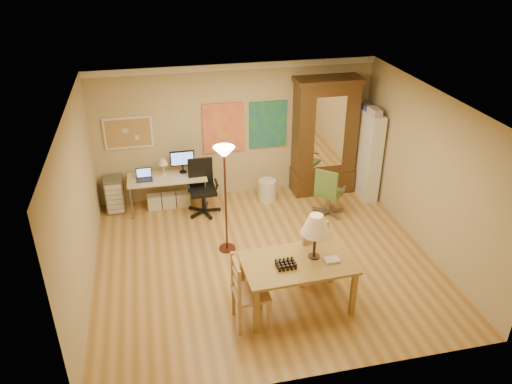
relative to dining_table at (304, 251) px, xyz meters
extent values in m
plane|color=#9F7038|center=(-0.29, 1.16, -0.92)|extent=(5.50, 5.50, 0.00)
cube|color=white|center=(-0.29, 3.62, 1.72)|extent=(5.50, 0.08, 0.12)
cube|color=tan|center=(-2.34, 3.63, 0.58)|extent=(0.90, 0.04, 0.62)
cube|color=yellow|center=(-0.54, 3.63, 0.53)|extent=(0.80, 0.04, 1.00)
cube|color=#225B8B|center=(0.36, 3.63, 0.53)|extent=(0.75, 0.04, 0.95)
cube|color=olive|center=(-0.09, -0.02, -0.17)|extent=(1.59, 0.99, 0.04)
cube|color=olive|center=(-0.78, -0.44, -0.56)|extent=(0.08, 0.08, 0.73)
cube|color=olive|center=(0.62, -0.38, -0.56)|extent=(0.08, 0.08, 0.73)
cube|color=olive|center=(-0.81, 0.35, -0.56)|extent=(0.08, 0.08, 0.73)
cube|color=olive|center=(0.59, 0.40, -0.56)|extent=(0.08, 0.08, 0.73)
cylinder|color=black|center=(0.16, 0.04, -0.14)|extent=(0.17, 0.17, 0.02)
cylinder|color=black|center=(0.16, 0.04, 0.06)|extent=(0.04, 0.04, 0.41)
cone|color=#FFE1C7|center=(0.16, 0.04, 0.39)|extent=(0.41, 0.41, 0.29)
cube|color=beige|center=(0.38, -0.10, -0.13)|extent=(0.21, 0.16, 0.03)
cube|color=black|center=(-0.29, -0.10, -0.11)|extent=(0.30, 0.24, 0.08)
cube|color=#A97A4D|center=(0.24, 0.61, -0.43)|extent=(0.61, 0.60, 0.04)
cube|color=#A97A4D|center=(0.37, 0.87, -0.69)|extent=(0.06, 0.06, 0.47)
cube|color=#A97A4D|center=(-0.02, 0.73, -0.69)|extent=(0.06, 0.06, 0.47)
cube|color=#A97A4D|center=(0.51, 0.50, -0.69)|extent=(0.06, 0.06, 0.47)
cube|color=#A97A4D|center=(0.11, 0.36, -0.69)|extent=(0.06, 0.06, 0.47)
cube|color=#A97A4D|center=(0.51, 0.50, -0.15)|extent=(0.06, 0.06, 0.55)
cube|color=#A97A4D|center=(0.11, 0.36, -0.15)|extent=(0.06, 0.06, 0.55)
cube|color=#A97A4D|center=(0.31, 0.43, -0.10)|extent=(0.40, 0.17, 0.06)
cube|color=#A97A4D|center=(-0.81, -0.22, -0.42)|extent=(0.49, 0.51, 0.04)
cube|color=#A97A4D|center=(-0.60, -0.42, -0.68)|extent=(0.05, 0.05, 0.48)
cube|color=#A97A4D|center=(-0.61, 0.00, -0.68)|extent=(0.05, 0.05, 0.48)
cube|color=#A97A4D|center=(-1.00, -0.44, -0.68)|extent=(0.05, 0.05, 0.48)
cube|color=#A97A4D|center=(-1.02, -0.01, -0.68)|extent=(0.05, 0.05, 0.48)
cube|color=#A97A4D|center=(-1.00, -0.44, -0.14)|extent=(0.05, 0.05, 0.56)
cube|color=#A97A4D|center=(-1.02, -0.01, -0.14)|extent=(0.05, 0.05, 0.56)
cube|color=#A97A4D|center=(-1.01, -0.22, -0.08)|extent=(0.05, 0.43, 0.06)
cylinder|color=#45251B|center=(-0.84, 1.62, -0.91)|extent=(0.28, 0.28, 0.03)
cylinder|color=#45251B|center=(-0.84, 1.62, -0.01)|extent=(0.04, 0.04, 1.79)
cone|color=#FFE0A5|center=(-0.84, 1.62, 0.90)|extent=(0.34, 0.34, 0.14)
cube|color=beige|center=(-1.71, 3.28, -0.26)|extent=(1.49, 0.65, 0.03)
cylinder|color=slate|center=(-2.41, 3.00, -0.60)|extent=(0.03, 0.03, 0.65)
cylinder|color=slate|center=(-1.01, 3.00, -0.60)|extent=(0.03, 0.03, 0.65)
cylinder|color=slate|center=(-2.41, 3.56, -0.60)|extent=(0.03, 0.03, 0.65)
cylinder|color=slate|center=(-1.01, 3.56, -0.60)|extent=(0.03, 0.03, 0.65)
cube|color=black|center=(-2.13, 3.23, -0.24)|extent=(0.30, 0.21, 0.01)
cube|color=black|center=(-2.13, 3.38, -0.14)|extent=(0.30, 0.05, 0.19)
cube|color=black|center=(-1.39, 3.42, 0.06)|extent=(0.47, 0.04, 0.30)
cone|color=#FFE1C7|center=(-1.76, 3.37, 0.04)|extent=(0.19, 0.19, 0.11)
cube|color=beige|center=(-1.85, 3.14, -0.24)|extent=(0.23, 0.30, 0.01)
cube|color=maroon|center=(-1.20, 3.23, -0.19)|extent=(0.21, 0.15, 0.11)
cube|color=white|center=(-1.99, 3.33, -0.78)|extent=(0.26, 0.22, 0.28)
cube|color=white|center=(-1.71, 3.33, -0.78)|extent=(0.26, 0.22, 0.28)
cube|color=silver|center=(-1.43, 3.33, -0.78)|extent=(0.26, 0.22, 0.28)
cylinder|color=black|center=(-1.07, 2.93, -0.67)|extent=(0.06, 0.06, 0.41)
cube|color=black|center=(-1.07, 2.93, -0.43)|extent=(0.50, 0.48, 0.07)
cube|color=black|center=(-1.08, 3.16, -0.13)|extent=(0.47, 0.06, 0.53)
cube|color=black|center=(-1.34, 2.93, -0.29)|extent=(0.04, 0.31, 0.03)
cube|color=black|center=(-0.81, 2.94, -0.29)|extent=(0.04, 0.31, 0.03)
cylinder|color=slate|center=(1.27, 2.40, -0.69)|extent=(0.06, 0.06, 0.38)
cube|color=#566D31|center=(1.27, 2.40, -0.47)|extent=(0.63, 0.63, 0.07)
cube|color=#566D31|center=(1.13, 2.25, -0.18)|extent=(0.36, 0.33, 0.50)
cube|color=slate|center=(1.46, 2.23, -0.33)|extent=(0.22, 0.24, 0.03)
cube|color=slate|center=(1.09, 2.57, -0.33)|extent=(0.22, 0.24, 0.03)
cube|color=slate|center=(-2.73, 3.43, -0.58)|extent=(0.34, 0.39, 0.69)
cube|color=silver|center=(-2.73, 3.22, -0.58)|extent=(0.30, 0.02, 0.59)
cube|color=#3A1F0F|center=(1.47, 3.40, 0.23)|extent=(1.21, 0.55, 2.32)
cube|color=#3A1F0F|center=(1.47, 3.40, -0.68)|extent=(1.26, 0.60, 0.46)
cube|color=white|center=(1.47, 3.12, 0.45)|extent=(0.61, 0.01, 1.43)
cube|color=#3A1F0F|center=(1.47, 3.40, 1.42)|extent=(1.30, 0.62, 0.09)
cube|color=white|center=(2.26, 2.96, -0.03)|extent=(0.27, 0.71, 1.78)
cube|color=#993333|center=(2.23, 2.83, -0.50)|extent=(0.16, 0.36, 0.21)
cube|color=#334C99|center=(2.23, 3.14, 0.55)|extent=(0.16, 0.25, 0.18)
cylinder|color=silver|center=(0.24, 3.17, -0.70)|extent=(0.36, 0.36, 0.45)
camera|label=1|loc=(-1.89, -5.45, 3.97)|focal=35.00mm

